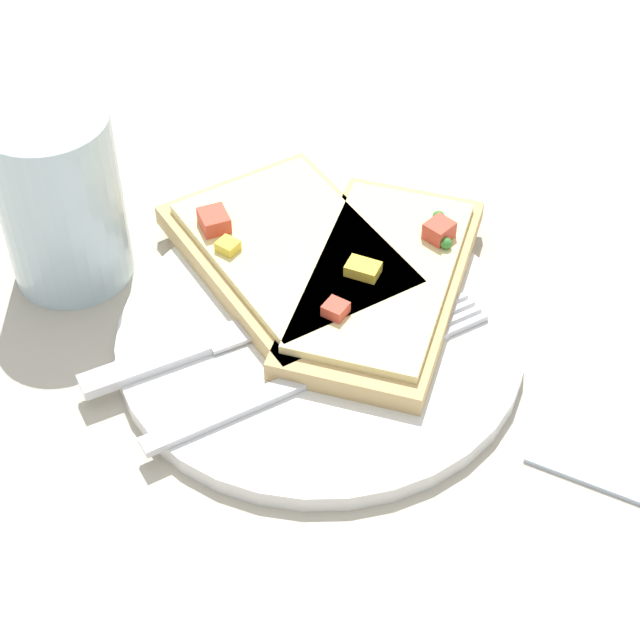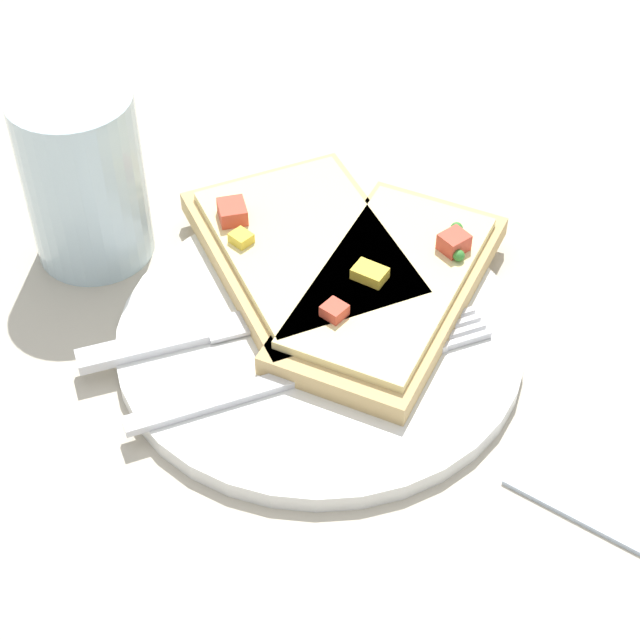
{
  "view_description": "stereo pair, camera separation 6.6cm",
  "coord_description": "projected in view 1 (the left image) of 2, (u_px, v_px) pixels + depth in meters",
  "views": [
    {
      "loc": [
        -0.42,
        -0.21,
        0.49
      ],
      "look_at": [
        0.0,
        0.0,
        0.02
      ],
      "focal_mm": 60.0,
      "sensor_mm": 36.0,
      "label": 1
    },
    {
      "loc": [
        -0.38,
        -0.27,
        0.49
      ],
      "look_at": [
        0.0,
        0.0,
        0.02
      ],
      "focal_mm": 60.0,
      "sensor_mm": 36.0,
      "label": 2
    }
  ],
  "objects": [
    {
      "name": "fork",
      "position": [
        339.0,
        364.0,
        0.64
      ],
      "size": [
        0.2,
        0.14,
        0.01
      ],
      "rotation": [
        0.0,
        0.0,
        5.7
      ],
      "color": "silver",
      "rests_on": "plate"
    },
    {
      "name": "pizza_slice_main",
      "position": [
        383.0,
        282.0,
        0.68
      ],
      "size": [
        0.2,
        0.13,
        0.03
      ],
      "rotation": [
        0.0,
        0.0,
        3.31
      ],
      "color": "tan",
      "rests_on": "plate"
    },
    {
      "name": "ground_plane",
      "position": [
        320.0,
        345.0,
        0.67
      ],
      "size": [
        4.0,
        4.0,
        0.0
      ],
      "primitive_type": "plane",
      "color": "#BCB29E"
    },
    {
      "name": "drinking_glass",
      "position": [
        60.0,
        199.0,
        0.68
      ],
      "size": [
        0.08,
        0.08,
        0.12
      ],
      "color": "silver",
      "rests_on": "ground"
    },
    {
      "name": "crumb_scatter",
      "position": [
        294.0,
        313.0,
        0.67
      ],
      "size": [
        0.06,
        0.02,
        0.01
      ],
      "color": "tan",
      "rests_on": "plate"
    },
    {
      "name": "knife",
      "position": [
        220.0,
        339.0,
        0.66
      ],
      "size": [
        0.18,
        0.14,
        0.01
      ],
      "rotation": [
        0.0,
        0.0,
        5.65
      ],
      "color": "silver",
      "rests_on": "plate"
    },
    {
      "name": "pizza_slice_corner",
      "position": [
        293.0,
        253.0,
        0.7
      ],
      "size": [
        0.19,
        0.21,
        0.03
      ],
      "rotation": [
        0.0,
        0.0,
        4.16
      ],
      "color": "tan",
      "rests_on": "plate"
    },
    {
      "name": "plate",
      "position": [
        320.0,
        338.0,
        0.67
      ],
      "size": [
        0.25,
        0.25,
        0.01
      ],
      "color": "white",
      "rests_on": "ground"
    },
    {
      "name": "napkin",
      "position": [
        630.0,
        400.0,
        0.64
      ],
      "size": [
        0.14,
        0.08,
        0.01
      ],
      "color": "silver",
      "rests_on": "ground"
    }
  ]
}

